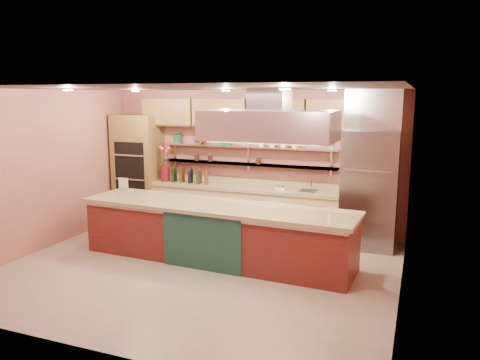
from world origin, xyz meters
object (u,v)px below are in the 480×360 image
at_px(refrigerator, 370,190).
at_px(copper_kettle, 201,140).
at_px(island, 216,233).
at_px(green_canister, 228,140).
at_px(kitchen_scale, 281,187).
at_px(flower_vase, 165,173).

xyz_separation_m(refrigerator, copper_kettle, (-3.40, 0.23, 0.75)).
bearing_deg(refrigerator, island, -144.58).
relative_size(refrigerator, green_canister, 10.54).
xyz_separation_m(kitchen_scale, green_canister, (-1.18, 0.22, 0.84)).
height_order(kitchen_scale, green_canister, green_canister).
xyz_separation_m(kitchen_scale, copper_kettle, (-1.78, 0.22, 0.82)).
height_order(copper_kettle, green_canister, green_canister).
xyz_separation_m(refrigerator, green_canister, (-2.81, 0.23, 0.76)).
relative_size(flower_vase, kitchen_scale, 1.89).
height_order(island, kitchen_scale, kitchen_scale).
relative_size(flower_vase, green_canister, 1.64).
height_order(flower_vase, copper_kettle, copper_kettle).
xyz_separation_m(refrigerator, island, (-2.26, -1.61, -0.58)).
bearing_deg(green_canister, kitchen_scale, -10.56).
distance_m(island, flower_vase, 2.55).
relative_size(island, green_canister, 22.69).
relative_size(island, flower_vase, 13.83).
relative_size(refrigerator, island, 0.46).
distance_m(kitchen_scale, copper_kettle, 1.97).
xyz_separation_m(flower_vase, copper_kettle, (0.72, 0.22, 0.70)).
bearing_deg(copper_kettle, island, -58.03).
height_order(flower_vase, kitchen_scale, flower_vase).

